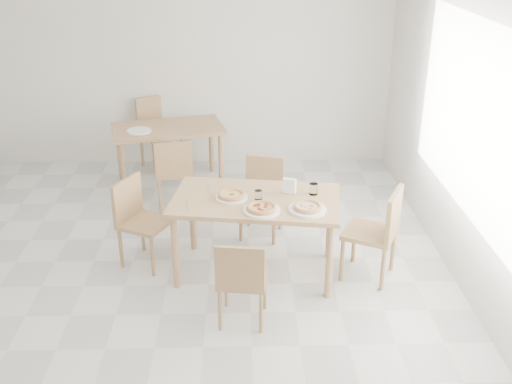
{
  "coord_description": "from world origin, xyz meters",
  "views": [
    {
      "loc": [
        1.06,
        -4.15,
        2.99
      ],
      "look_at": [
        1.19,
        0.66,
        0.81
      ],
      "focal_mm": 42.0,
      "sensor_mm": 36.0,
      "label": 1
    }
  ],
  "objects_px": {
    "plate_mushroom": "(307,209)",
    "pizza_pepperoni": "(262,208)",
    "chair_north": "(263,191)",
    "chair_back_n": "(158,127)",
    "plate_margherita": "(232,197)",
    "second_table": "(168,135)",
    "chair_back_s": "(174,169)",
    "main_table": "(256,207)",
    "plate_empty": "(139,131)",
    "chair_east": "(379,228)",
    "chair_west": "(138,216)",
    "tumbler_a": "(313,189)",
    "napkin_holder": "(289,186)",
    "chair_south": "(242,277)",
    "tumbler_b": "(258,195)",
    "plate_pepperoni": "(262,210)",
    "pizza_margherita": "(232,195)",
    "pizza_mushroom": "(307,207)"
  },
  "relations": [
    {
      "from": "chair_east",
      "to": "chair_back_s",
      "type": "height_order",
      "value": "chair_east"
    },
    {
      "from": "chair_north",
      "to": "second_table",
      "type": "xyz_separation_m",
      "value": [
        -1.09,
        1.26,
        0.18
      ]
    },
    {
      "from": "chair_north",
      "to": "napkin_holder",
      "type": "bearing_deg",
      "value": -58.23
    },
    {
      "from": "plate_pepperoni",
      "to": "second_table",
      "type": "distance_m",
      "value": 2.54
    },
    {
      "from": "chair_north",
      "to": "plate_empty",
      "type": "bearing_deg",
      "value": 156.61
    },
    {
      "from": "chair_north",
      "to": "chair_back_n",
      "type": "height_order",
      "value": "chair_back_n"
    },
    {
      "from": "plate_empty",
      "to": "plate_margherita",
      "type": "bearing_deg",
      "value": -59.58
    },
    {
      "from": "chair_east",
      "to": "plate_empty",
      "type": "bearing_deg",
      "value": -103.3
    },
    {
      "from": "tumbler_a",
      "to": "plate_margherita",
      "type": "bearing_deg",
      "value": -174.72
    },
    {
      "from": "plate_pepperoni",
      "to": "tumbler_b",
      "type": "height_order",
      "value": "tumbler_b"
    },
    {
      "from": "plate_mushroom",
      "to": "pizza_pepperoni",
      "type": "height_order",
      "value": "pizza_pepperoni"
    },
    {
      "from": "pizza_pepperoni",
      "to": "main_table",
      "type": "bearing_deg",
      "value": 98.75
    },
    {
      "from": "chair_south",
      "to": "tumbler_b",
      "type": "height_order",
      "value": "tumbler_b"
    },
    {
      "from": "pizza_mushroom",
      "to": "tumbler_b",
      "type": "xyz_separation_m",
      "value": [
        -0.41,
        0.23,
        0.01
      ]
    },
    {
      "from": "main_table",
      "to": "chair_west",
      "type": "bearing_deg",
      "value": 177.1
    },
    {
      "from": "plate_margherita",
      "to": "tumbler_b",
      "type": "bearing_deg",
      "value": -7.42
    },
    {
      "from": "chair_west",
      "to": "tumbler_a",
      "type": "bearing_deg",
      "value": -68.63
    },
    {
      "from": "plate_mushroom",
      "to": "plate_empty",
      "type": "relative_size",
      "value": 1.14
    },
    {
      "from": "chair_north",
      "to": "napkin_holder",
      "type": "xyz_separation_m",
      "value": [
        0.21,
        -0.69,
        0.35
      ]
    },
    {
      "from": "plate_margherita",
      "to": "second_table",
      "type": "bearing_deg",
      "value": 111.1
    },
    {
      "from": "chair_west",
      "to": "chair_back_n",
      "type": "relative_size",
      "value": 0.9
    },
    {
      "from": "pizza_pepperoni",
      "to": "napkin_holder",
      "type": "bearing_deg",
      "value": 53.91
    },
    {
      "from": "chair_west",
      "to": "pizza_pepperoni",
      "type": "distance_m",
      "value": 1.27
    },
    {
      "from": "plate_pepperoni",
      "to": "chair_south",
      "type": "bearing_deg",
      "value": -107.58
    },
    {
      "from": "plate_mushroom",
      "to": "plate_pepperoni",
      "type": "xyz_separation_m",
      "value": [
        -0.39,
        -0.01,
        0.0
      ]
    },
    {
      "from": "pizza_margherita",
      "to": "napkin_holder",
      "type": "height_order",
      "value": "napkin_holder"
    },
    {
      "from": "main_table",
      "to": "second_table",
      "type": "relative_size",
      "value": 1.1
    },
    {
      "from": "plate_pepperoni",
      "to": "chair_back_n",
      "type": "distance_m",
      "value": 3.22
    },
    {
      "from": "chair_west",
      "to": "pizza_margherita",
      "type": "bearing_deg",
      "value": -77.03
    },
    {
      "from": "chair_south",
      "to": "chair_east",
      "type": "relative_size",
      "value": 0.88
    },
    {
      "from": "chair_south",
      "to": "plate_empty",
      "type": "height_order",
      "value": "chair_south"
    },
    {
      "from": "chair_east",
      "to": "pizza_margherita",
      "type": "height_order",
      "value": "chair_east"
    },
    {
      "from": "napkin_holder",
      "to": "tumbler_a",
      "type": "bearing_deg",
      "value": 11.53
    },
    {
      "from": "pizza_margherita",
      "to": "plate_mushroom",
      "type": "bearing_deg",
      "value": -21.7
    },
    {
      "from": "main_table",
      "to": "chair_west",
      "type": "height_order",
      "value": "chair_west"
    },
    {
      "from": "plate_pepperoni",
      "to": "chair_back_s",
      "type": "height_order",
      "value": "chair_back_s"
    },
    {
      "from": "chair_back_s",
      "to": "main_table",
      "type": "bearing_deg",
      "value": 113.84
    },
    {
      "from": "chair_back_n",
      "to": "main_table",
      "type": "bearing_deg",
      "value": -97.83
    },
    {
      "from": "chair_back_n",
      "to": "plate_empty",
      "type": "xyz_separation_m",
      "value": [
        -0.1,
        -0.81,
        0.22
      ]
    },
    {
      "from": "plate_margherita",
      "to": "napkin_holder",
      "type": "relative_size",
      "value": 2.02
    },
    {
      "from": "plate_margherita",
      "to": "pizza_pepperoni",
      "type": "distance_m",
      "value": 0.37
    },
    {
      "from": "plate_mushroom",
      "to": "plate_empty",
      "type": "xyz_separation_m",
      "value": [
        -1.75,
        2.13,
        0.0
      ]
    },
    {
      "from": "tumbler_b",
      "to": "plate_empty",
      "type": "xyz_separation_m",
      "value": [
        -1.34,
        1.91,
        -0.03
      ]
    },
    {
      "from": "chair_east",
      "to": "plate_margherita",
      "type": "xyz_separation_m",
      "value": [
        -1.31,
        0.14,
        0.25
      ]
    },
    {
      "from": "chair_east",
      "to": "second_table",
      "type": "relative_size",
      "value": 0.61
    },
    {
      "from": "tumbler_b",
      "to": "second_table",
      "type": "bearing_deg",
      "value": 116.32
    },
    {
      "from": "plate_margherita",
      "to": "chair_back_s",
      "type": "xyz_separation_m",
      "value": [
        -0.66,
        1.37,
        -0.28
      ]
    },
    {
      "from": "chair_east",
      "to": "plate_mushroom",
      "type": "bearing_deg",
      "value": -53.55
    },
    {
      "from": "pizza_pepperoni",
      "to": "tumbler_b",
      "type": "height_order",
      "value": "tumbler_b"
    },
    {
      "from": "main_table",
      "to": "plate_empty",
      "type": "distance_m",
      "value": 2.3
    }
  ]
}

